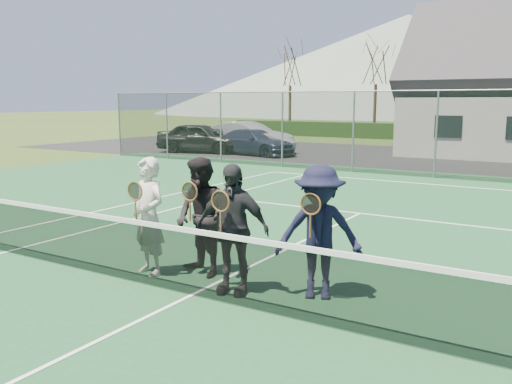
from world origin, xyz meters
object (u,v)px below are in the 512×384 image
tennis_net (191,259)px  car_b (248,137)px  car_a (201,138)px  player_c (232,229)px  car_c (255,142)px  player_a (149,216)px  player_b (201,217)px  player_d (319,232)px

tennis_net → car_b: bearing=120.2°
car_a → car_b: bearing=-74.0°
tennis_net → player_c: (0.40, 0.41, 0.38)m
car_c → player_a: bearing=-143.5°
car_a → player_b: 20.15m
car_a → player_d: (14.12, -16.00, 0.15)m
player_a → player_c: bearing=-0.3°
player_b → player_d: same height
player_d → car_c: bearing=124.0°
car_a → player_a: size_ratio=2.51×
car_c → player_d: 19.77m
car_a → car_b: car_b is taller
tennis_net → player_d: player_d is taller
player_b → player_d: 1.92m
tennis_net → player_c: size_ratio=6.49×
car_a → player_a: bearing=-158.0°
player_b → player_d: (1.92, 0.04, -0.00)m
car_c → player_b: size_ratio=2.43×
car_c → car_a: bearing=107.0°
car_c → player_b: bearing=-141.1°
car_b → player_d: player_d is taller
player_b → player_c: size_ratio=1.00×
car_a → player_b: (12.19, -16.04, 0.15)m
car_a → player_d: size_ratio=2.51×
tennis_net → player_d: (1.49, 0.84, 0.38)m
player_d → tennis_net: bearing=-150.5°
car_c → tennis_net: car_c is taller
tennis_net → player_a: 1.26m
tennis_net → player_c: bearing=46.1°
car_a → tennis_net: size_ratio=0.39×
car_b → car_c: size_ratio=1.11×
car_b → player_a: (9.37, -17.60, 0.12)m
car_a → player_a: player_a is taller
player_a → car_b: bearing=118.0°
tennis_net → player_b: (-0.43, 0.81, 0.38)m
player_a → player_d: size_ratio=1.00×
player_a → car_a: bearing=125.0°
car_b → player_d: bearing=-143.7°
player_b → player_d: size_ratio=1.00×
car_b → player_b: (10.08, -17.21, 0.12)m
car_a → car_b: size_ratio=0.93×
car_b → player_b: bearing=-148.3°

